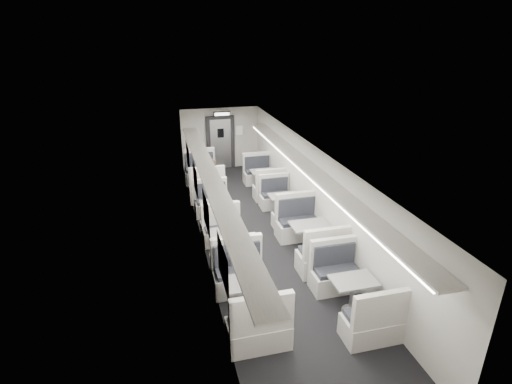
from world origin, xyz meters
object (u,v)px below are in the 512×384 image
passenger (214,181)px  exit_sign (222,114)px  booth_left_a (203,180)px  booth_left_b (216,214)px  vestibule_door (221,143)px  booth_right_a (263,180)px  booth_right_c (309,239)px  booth_left_c (227,244)px  booth_right_b (282,206)px  booth_right_d (352,295)px  booth_left_d (248,298)px

passenger → exit_sign: (0.77, 2.75, 1.57)m
booth_left_a → booth_left_b: (0.00, -2.68, -0.05)m
passenger → vestibule_door: (0.77, 3.24, 0.33)m
booth_left_b → passenger: (0.23, 1.71, 0.35)m
booth_right_a → booth_right_c: booth_right_c is taller
booth_left_c → booth_right_c: 2.03m
booth_left_c → booth_right_b: bearing=42.4°
booth_right_a → vestibule_door: 2.97m
vestibule_door → exit_sign: size_ratio=3.39×
booth_left_b → vestibule_door: 5.09m
booth_left_c → passenger: passenger is taller
booth_right_c → booth_right_a: bearing=90.0°
booth_left_c → booth_right_a: booth_right_a is taller
booth_right_c → exit_sign: bearing=98.7°
booth_right_c → booth_left_b: bearing=133.8°
booth_left_a → booth_right_d: size_ratio=1.09×
booth_right_d → exit_sign: size_ratio=3.39×
booth_right_c → booth_left_d: bearing=-136.6°
booth_left_a → booth_right_b: booth_left_a is taller
booth_left_c → booth_right_d: size_ratio=0.94×
booth_left_b → booth_right_c: (2.00, -2.08, 0.04)m
booth_right_a → passenger: passenger is taller
booth_left_a → booth_left_c: booth_left_a is taller
booth_right_b → booth_right_a: bearing=90.0°
booth_left_a → exit_sign: bearing=60.6°
booth_left_c → booth_right_b: booth_left_c is taller
booth_right_b → booth_right_c: 2.17m
booth_left_a → booth_right_a: bearing=-12.6°
booth_right_b → booth_right_c: bearing=-90.0°
passenger → booth_left_c: bearing=-113.6°
booth_right_b → booth_left_a: bearing=127.6°
booth_right_d → booth_left_a: bearing=105.8°
booth_right_b → booth_left_d: bearing=-116.2°
booth_right_b → vestibule_door: vestibule_door is taller
booth_left_b → booth_left_c: (0.00, -1.74, -0.01)m
booth_right_c → passenger: bearing=115.0°
booth_right_b → passenger: size_ratio=1.36×
exit_sign → booth_right_c: bearing=-81.3°
booth_left_c → booth_left_d: 2.23m
booth_right_a → booth_left_b: bearing=-131.9°
booth_left_c → booth_left_d: booth_left_d is taller
booth_right_c → booth_right_d: 2.29m
booth_left_a → booth_right_a: size_ratio=1.12×
booth_left_c → booth_left_a: bearing=90.0°
passenger → booth_right_a: bearing=-3.3°
booth_left_b → booth_left_d: (0.00, -3.97, 0.03)m
booth_right_c → booth_right_d: (0.00, -2.29, -0.03)m
booth_right_d → exit_sign: exit_sign is taller
booth_right_b → booth_right_d: size_ratio=0.93×
booth_left_d → passenger: (0.23, 5.68, 0.32)m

